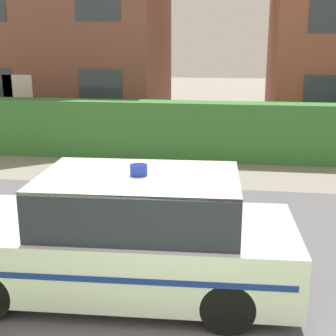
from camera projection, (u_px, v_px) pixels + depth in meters
The scene contains 4 objects.
road_strip at pixel (206, 244), 7.43m from camera, with size 28.00×5.81×0.01m, color #5B5B60.
garden_hedge at pixel (183, 131), 12.70m from camera, with size 15.53×0.76×1.56m, color #3D7F38.
police_car at pixel (124, 236), 5.86m from camera, with size 4.47×1.97×1.67m.
house_left at pixel (70, 15), 16.81m from camera, with size 6.93×5.59×7.92m.
Camera 1 is at (0.40, -2.85, 3.10)m, focal length 50.00 mm.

